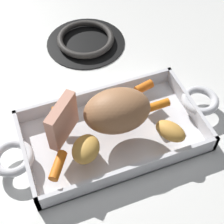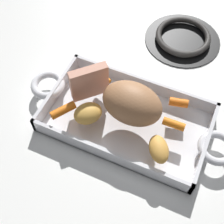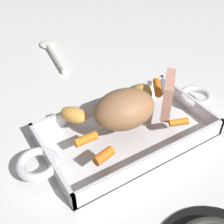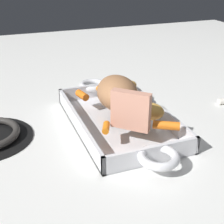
{
  "view_description": "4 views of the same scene",
  "coord_description": "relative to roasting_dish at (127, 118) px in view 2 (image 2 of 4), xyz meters",
  "views": [
    {
      "loc": [
        0.14,
        0.37,
        0.58
      ],
      "look_at": [
        -0.0,
        -0.01,
        0.07
      ],
      "focal_mm": 53.87,
      "sensor_mm": 36.0,
      "label": 1
    },
    {
      "loc": [
        -0.12,
        0.35,
        0.61
      ],
      "look_at": [
        0.03,
        0.02,
        0.06
      ],
      "focal_mm": 49.73,
      "sensor_mm": 36.0,
      "label": 2
    },
    {
      "loc": [
        -0.27,
        -0.37,
        0.45
      ],
      "look_at": [
        -0.03,
        0.02,
        0.06
      ],
      "focal_mm": 45.98,
      "sensor_mm": 36.0,
      "label": 3
    },
    {
      "loc": [
        0.64,
        -0.26,
        0.37
      ],
      "look_at": [
        0.03,
        -0.03,
        0.05
      ],
      "focal_mm": 51.19,
      "sensor_mm": 36.0,
      "label": 4
    }
  ],
  "objects": [
    {
      "name": "potato_golden_large",
      "position": [
        -0.09,
        0.06,
        0.04
      ],
      "size": [
        0.07,
        0.07,
        0.03
      ],
      "primitive_type": "ellipsoid",
      "rotation": [
        0.0,
        0.0,
        2.13
      ],
      "color": "gold",
      "rests_on": "roasting_dish"
    },
    {
      "name": "potato_near_roast",
      "position": [
        0.07,
        0.05,
        0.04
      ],
      "size": [
        0.08,
        0.08,
        0.04
      ],
      "primitive_type": "ellipsoid",
      "rotation": [
        0.0,
        0.0,
        0.88
      ],
      "color": "gold",
      "rests_on": "roasting_dish"
    },
    {
      "name": "baby_carrot_northeast",
      "position": [
        -0.1,
        -0.01,
        0.03
      ],
      "size": [
        0.05,
        0.02,
        0.02
      ],
      "primitive_type": "cylinder",
      "rotation": [
        1.58,
        0.0,
        1.59
      ],
      "color": "orange",
      "rests_on": "roasting_dish"
    },
    {
      "name": "baby_carrot_southwest",
      "position": [
        -0.1,
        -0.06,
        0.04
      ],
      "size": [
        0.04,
        0.03,
        0.02
      ],
      "primitive_type": "cylinder",
      "rotation": [
        1.57,
        0.0,
        4.93
      ],
      "color": "orange",
      "rests_on": "roasting_dish"
    },
    {
      "name": "pork_roast",
      "position": [
        -0.01,
        0.0,
        0.07
      ],
      "size": [
        0.14,
        0.11,
        0.08
      ],
      "primitive_type": "ellipsoid",
      "rotation": [
        0.0,
        0.0,
        3.05
      ],
      "color": "#9C6A45",
      "rests_on": "roasting_dish"
    },
    {
      "name": "stove_burner_rear",
      "position": [
        -0.04,
        -0.3,
        -0.01
      ],
      "size": [
        0.2,
        0.2,
        0.02
      ],
      "color": "black",
      "rests_on": "ground_plane"
    },
    {
      "name": "roast_slice_thick",
      "position": [
        0.09,
        -0.01,
        0.07
      ],
      "size": [
        0.07,
        0.07,
        0.08
      ],
      "primitive_type": "cube",
      "rotation": [
        0.0,
        0.0,
        5.51
      ],
      "color": "tan",
      "rests_on": "roasting_dish"
    },
    {
      "name": "ground_plane",
      "position": [
        0.0,
        0.0,
        -0.01
      ],
      "size": [
        2.29,
        2.29,
        0.0
      ],
      "primitive_type": "plane",
      "color": "silver"
    },
    {
      "name": "roasting_dish",
      "position": [
        0.0,
        0.0,
        0.0
      ],
      "size": [
        0.48,
        0.21,
        0.04
      ],
      "color": "silver",
      "rests_on": "ground_plane"
    },
    {
      "name": "baby_carrot_center_left",
      "position": [
        0.13,
        0.06,
        0.04
      ],
      "size": [
        0.05,
        0.06,
        0.02
      ],
      "primitive_type": "cylinder",
      "rotation": [
        1.59,
        0.0,
        5.71
      ],
      "color": "orange",
      "rests_on": "roasting_dish"
    },
    {
      "name": "baby_carrot_southeast",
      "position": [
        0.09,
        -0.06,
        0.03
      ],
      "size": [
        0.04,
        0.03,
        0.02
      ],
      "primitive_type": "cylinder",
      "rotation": [
        1.5,
        0.0,
        1.15
      ],
      "color": "orange",
      "rests_on": "roasting_dish"
    }
  ]
}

